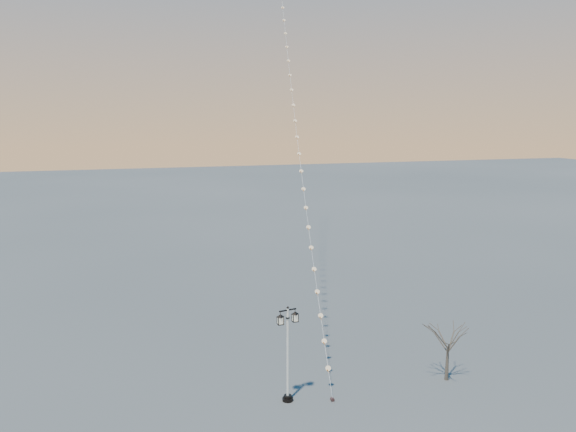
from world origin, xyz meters
name	(u,v)px	position (x,y,z in m)	size (l,w,h in m)	color
ground	(323,400)	(0.00, 0.00, 0.00)	(300.00, 300.00, 0.00)	#494A4A
street_lamp	(288,349)	(-1.91, 0.46, 3.00)	(1.36, 0.66, 5.41)	black
bare_tree	(448,337)	(7.86, 0.17, 2.64)	(2.29, 2.29, 3.80)	#483D32
kite_train	(293,72)	(4.82, 21.14, 19.19)	(9.38, 43.46, 38.58)	#321E1C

